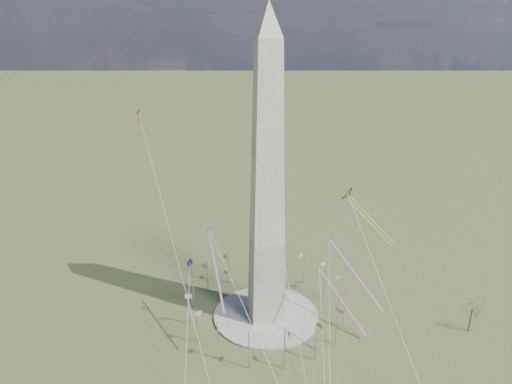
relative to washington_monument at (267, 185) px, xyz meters
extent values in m
plane|color=#465C2E|center=(0.00, 0.00, -47.95)|extent=(2000.00, 2000.00, 0.00)
cylinder|color=beige|center=(0.00, 0.00, -47.55)|extent=(36.00, 36.00, 0.80)
pyramid|color=silver|center=(0.00, 0.00, 47.85)|extent=(9.90, 9.90, 10.00)
cylinder|color=silver|center=(26.00, 0.00, -41.45)|extent=(0.36, 0.36, 13.00)
cube|color=#B12917|center=(26.00, 1.30, -36.15)|extent=(2.40, 0.08, 1.50)
cylinder|color=silver|center=(24.02, 9.95, -41.45)|extent=(0.36, 0.36, 13.00)
cube|color=#B12917|center=(23.52, 11.15, -36.15)|extent=(2.25, 0.99, 1.50)
cylinder|color=silver|center=(18.38, 18.38, -41.45)|extent=(0.36, 0.36, 13.00)
cube|color=#B12917|center=(17.47, 19.30, -36.15)|extent=(1.75, 1.75, 1.50)
cylinder|color=silver|center=(9.95, 24.02, -41.45)|extent=(0.36, 0.36, 13.00)
cube|color=#B12917|center=(8.75, 24.52, -36.15)|extent=(0.99, 2.25, 1.50)
cylinder|color=silver|center=(0.00, 26.00, -41.45)|extent=(0.36, 0.36, 13.00)
cube|color=#B12917|center=(-1.30, 26.00, -36.15)|extent=(0.08, 2.40, 1.50)
cylinder|color=silver|center=(-9.95, 24.02, -41.45)|extent=(0.36, 0.36, 13.00)
cube|color=#B12917|center=(-11.15, 23.52, -36.15)|extent=(0.99, 2.25, 1.50)
cylinder|color=silver|center=(-18.38, 18.38, -41.45)|extent=(0.36, 0.36, 13.00)
cube|color=#B12917|center=(-19.30, 17.47, -36.15)|extent=(1.75, 1.75, 1.50)
cylinder|color=silver|center=(-24.02, 9.95, -41.45)|extent=(0.36, 0.36, 13.00)
cube|color=#B12917|center=(-24.52, 8.75, -36.15)|extent=(2.25, 0.99, 1.50)
cylinder|color=silver|center=(-26.00, 0.00, -41.45)|extent=(0.36, 0.36, 13.00)
cube|color=#B12917|center=(-26.00, -1.30, -36.15)|extent=(2.40, 0.08, 1.50)
cylinder|color=silver|center=(-24.02, -9.95, -41.45)|extent=(0.36, 0.36, 13.00)
cube|color=#B12917|center=(-23.52, -11.15, -36.15)|extent=(2.25, 0.99, 1.50)
cylinder|color=silver|center=(-18.38, -18.38, -41.45)|extent=(0.36, 0.36, 13.00)
cube|color=#B12917|center=(-17.47, -19.30, -36.15)|extent=(1.75, 1.75, 1.50)
cylinder|color=silver|center=(-9.95, -24.02, -41.45)|extent=(0.36, 0.36, 13.00)
cube|color=#B12917|center=(-8.75, -24.52, -36.15)|extent=(0.99, 2.25, 1.50)
cylinder|color=silver|center=(0.00, -26.00, -41.45)|extent=(0.36, 0.36, 13.00)
cube|color=#B12917|center=(1.30, -26.00, -36.15)|extent=(0.08, 2.40, 1.50)
cylinder|color=silver|center=(9.95, -24.02, -41.45)|extent=(0.36, 0.36, 13.00)
cube|color=#B12917|center=(11.15, -23.52, -36.15)|extent=(0.99, 2.25, 1.50)
cylinder|color=silver|center=(18.38, -18.38, -41.45)|extent=(0.36, 0.36, 13.00)
cube|color=#B12917|center=(19.30, -17.47, -36.15)|extent=(1.75, 1.75, 1.50)
cylinder|color=silver|center=(24.02, -9.95, -41.45)|extent=(0.36, 0.36, 13.00)
cube|color=#B12917|center=(24.52, -8.75, -36.15)|extent=(2.25, 0.99, 1.50)
cylinder|color=#4D362F|center=(63.54, -19.81, -43.72)|extent=(0.41, 0.41, 8.47)
cube|color=#E0AE0B|center=(36.41, 1.08, -15.16)|extent=(11.12, 13.78, 12.11)
cube|color=#E0AE0B|center=(34.69, -0.30, -15.16)|extent=(11.12, 13.78, 12.11)
cube|color=#2F1561|center=(-24.89, 1.13, -25.21)|extent=(2.06, 2.22, 2.26)
cube|color=#FF3728|center=(-24.89, 1.13, -28.93)|extent=(0.52, 2.89, 7.79)
cube|color=#FF3728|center=(22.12, -20.87, -21.77)|extent=(9.80, 19.44, 13.34)
cube|color=#FF3728|center=(-17.43, -10.15, -22.69)|extent=(2.43, 23.01, 14.42)
cube|color=#FF3728|center=(23.85, -8.50, -39.29)|extent=(9.99, 19.53, 13.44)
cube|color=red|center=(-39.18, 34.87, 17.64)|extent=(1.18, 1.97, 1.72)
cube|color=red|center=(-39.18, 34.87, 15.77)|extent=(0.69, 1.48, 3.93)
cube|color=silver|center=(4.20, 40.06, 15.50)|extent=(1.40, 2.12, 1.67)
cube|color=silver|center=(4.20, 40.06, 13.68)|extent=(0.99, 1.34, 3.82)
camera|label=1|loc=(-27.23, -129.73, 46.26)|focal=32.00mm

